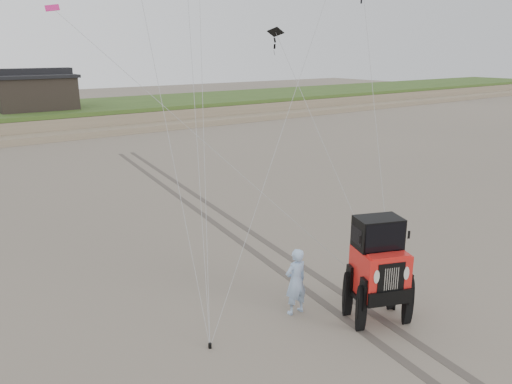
% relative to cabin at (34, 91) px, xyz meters
% --- Properties ---
extents(ground, '(160.00, 160.00, 0.00)m').
position_rel_cabin_xyz_m(ground, '(-2.00, -37.00, -3.24)').
color(ground, '#6B6054').
rests_on(ground, ground).
extents(dune_ridge, '(160.00, 14.25, 1.73)m').
position_rel_cabin_xyz_m(dune_ridge, '(-2.00, 0.50, -2.42)').
color(dune_ridge, '#7A6B54').
rests_on(dune_ridge, ground).
extents(cabin, '(6.40, 5.40, 3.35)m').
position_rel_cabin_xyz_m(cabin, '(0.00, 0.00, 0.00)').
color(cabin, black).
rests_on(cabin, dune_ridge).
extents(jeep, '(4.39, 6.21, 2.13)m').
position_rel_cabin_xyz_m(jeep, '(-0.99, -37.92, -2.17)').
color(jeep, red).
rests_on(jeep, ground).
extents(man, '(0.66, 0.44, 1.77)m').
position_rel_cabin_xyz_m(man, '(-2.41, -36.44, -2.35)').
color(man, '#91B6E1').
rests_on(man, ground).
extents(stake_main, '(0.08, 0.08, 0.12)m').
position_rel_cabin_xyz_m(stake_main, '(-5.01, -36.50, -3.18)').
color(stake_main, black).
rests_on(stake_main, ground).
extents(stake_aux, '(0.08, 0.08, 0.12)m').
position_rel_cabin_xyz_m(stake_aux, '(-0.21, -37.85, -3.18)').
color(stake_aux, black).
rests_on(stake_aux, ground).
extents(tire_tracks, '(5.22, 29.74, 0.01)m').
position_rel_cabin_xyz_m(tire_tracks, '(0.00, -29.00, -3.23)').
color(tire_tracks, '#4C443D').
rests_on(tire_tracks, ground).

